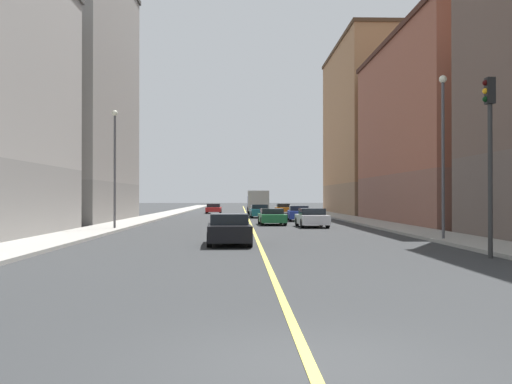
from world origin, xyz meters
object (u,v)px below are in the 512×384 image
at_px(building_right_midblock, 65,92).
at_px(car_teal, 259,211).
at_px(car_green, 272,217).
at_px(car_orange, 283,209).
at_px(car_red, 214,208).
at_px(box_truck, 258,202).
at_px(car_white, 312,218).
at_px(traffic_light_left_near, 490,142).
at_px(street_lamp_left_near, 443,140).
at_px(building_left_mid, 445,131).
at_px(car_black, 229,229).
at_px(car_blue, 299,213).
at_px(street_lamp_right_near, 115,157).
at_px(building_left_far, 374,130).

distance_m(building_right_midblock, car_teal, 21.64).
bearing_deg(car_green, car_orange, 84.18).
height_order(car_red, box_truck, box_truck).
xyz_separation_m(car_red, car_white, (8.30, -34.50, 0.01)).
height_order(traffic_light_left_near, car_orange, traffic_light_left_near).
relative_size(car_red, car_green, 1.01).
xyz_separation_m(car_red, car_teal, (5.30, -15.96, 0.04)).
xyz_separation_m(street_lamp_left_near, car_orange, (-3.91, 47.96, -4.14)).
bearing_deg(car_teal, building_left_mid, -40.74).
height_order(street_lamp_left_near, car_red, street_lamp_left_near).
bearing_deg(street_lamp_left_near, car_black, -171.18).
bearing_deg(car_blue, building_left_mid, -20.98).
distance_m(car_teal, car_orange, 16.70).
bearing_deg(street_lamp_right_near, traffic_light_left_near, -46.23).
height_order(building_left_mid, car_teal, building_left_mid).
xyz_separation_m(car_orange, car_white, (-0.62, -34.84, 0.03)).
height_order(car_teal, box_truck, box_truck).
distance_m(building_left_mid, car_blue, 13.93).
relative_size(building_left_mid, car_red, 5.39).
bearing_deg(building_right_midblock, car_red, 65.16).
height_order(car_black, car_blue, car_black).
xyz_separation_m(street_lamp_right_near, car_red, (4.53, 37.95, -3.98)).
bearing_deg(street_lamp_left_near, street_lamp_right_near, 150.88).
height_order(car_black, car_orange, car_black).
distance_m(car_red, car_green, 31.54).
bearing_deg(building_right_midblock, car_orange, 50.97).
bearing_deg(traffic_light_left_near, building_right_midblock, 127.75).
height_order(car_black, car_white, car_black).
relative_size(building_left_mid, car_blue, 5.36).
xyz_separation_m(car_teal, box_truck, (0.24, 11.95, 0.86)).
relative_size(traffic_light_left_near, car_orange, 1.44).
bearing_deg(box_truck, car_orange, 52.17).
height_order(building_left_mid, car_red, building_left_mid).
bearing_deg(car_red, building_left_far, -11.14).
relative_size(building_right_midblock, traffic_light_left_near, 3.56).
distance_m(street_lamp_left_near, car_white, 14.48).
xyz_separation_m(car_blue, car_white, (-0.14, -10.38, -0.03)).
bearing_deg(car_orange, car_black, -97.01).
bearing_deg(street_lamp_left_near, car_red, 105.08).
height_order(traffic_light_left_near, car_teal, traffic_light_left_near).
bearing_deg(box_truck, car_teal, -91.17).
height_order(street_lamp_left_near, car_orange, street_lamp_left_near).
bearing_deg(building_right_midblock, building_left_far, 33.79).
distance_m(traffic_light_left_near, street_lamp_left_near, 7.50).
distance_m(building_left_mid, traffic_light_left_near, 27.93).
bearing_deg(street_lamp_left_near, car_orange, 94.66).
bearing_deg(car_white, street_lamp_left_near, -70.97).
relative_size(building_right_midblock, car_black, 5.12).
bearing_deg(car_teal, street_lamp_right_near, -114.07).
xyz_separation_m(building_right_midblock, car_orange, (20.44, 25.22, -10.37)).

